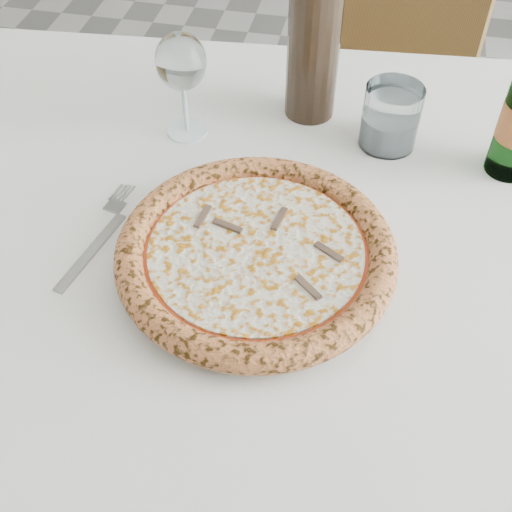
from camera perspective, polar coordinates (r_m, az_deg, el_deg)
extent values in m
cube|color=gray|center=(1.56, 6.50, -13.14)|extent=(5.00, 6.00, 0.02)
cube|color=olive|center=(0.88, 1.33, 2.70)|extent=(1.47, 0.92, 0.04)
cube|color=white|center=(0.86, 1.35, 3.79)|extent=(1.53, 0.98, 0.01)
cube|color=white|center=(1.26, 5.02, 13.37)|extent=(1.47, 0.01, 0.22)
cylinder|color=olive|center=(1.57, -20.24, 4.80)|extent=(0.06, 0.06, 0.71)
cube|color=olive|center=(1.58, 8.55, 12.27)|extent=(0.54, 0.54, 0.04)
cylinder|color=olive|center=(1.81, 15.40, 7.00)|extent=(0.04, 0.04, 0.43)
cylinder|color=olive|center=(1.55, 10.76, -0.29)|extent=(0.04, 0.04, 0.43)
cylinder|color=olive|center=(1.91, 5.14, 10.90)|extent=(0.04, 0.04, 0.43)
cylinder|color=olive|center=(1.66, -0.71, 4.53)|extent=(0.04, 0.04, 0.43)
cylinder|color=white|center=(0.78, 0.00, -0.64)|extent=(0.30, 0.30, 0.01)
torus|color=white|center=(0.78, 0.00, -0.40)|extent=(0.30, 0.30, 0.01)
cylinder|color=tan|center=(0.77, 0.00, 0.00)|extent=(0.33, 0.33, 0.01)
torus|color=#CE793F|center=(0.77, 0.00, 0.40)|extent=(0.34, 0.34, 0.04)
cylinder|color=#D9481A|center=(0.77, 0.00, 0.40)|extent=(0.28, 0.28, 0.00)
cylinder|color=white|center=(0.77, 0.00, 0.56)|extent=(0.26, 0.26, 0.00)
cube|color=brown|center=(0.76, 2.44, 0.42)|extent=(0.04, 0.01, 0.00)
cube|color=brown|center=(0.80, 1.91, 3.22)|extent=(0.02, 0.04, 0.00)
cube|color=brown|center=(0.80, -3.55, 3.62)|extent=(0.04, 0.03, 0.00)
cube|color=brown|center=(0.75, -2.71, -0.11)|extent=(0.04, 0.03, 0.00)
cube|color=brown|center=(0.72, 0.52, -2.62)|extent=(0.02, 0.04, 0.00)
cube|color=gray|center=(0.83, -14.45, 0.35)|extent=(0.04, 0.14, 0.00)
cube|color=gray|center=(0.88, -12.41, 4.40)|extent=(0.03, 0.03, 0.00)
cylinder|color=gray|center=(0.91, -12.35, 5.65)|extent=(0.00, 0.03, 0.00)
cylinder|color=gray|center=(0.90, -11.99, 5.60)|extent=(0.00, 0.03, 0.00)
cylinder|color=gray|center=(0.90, -11.63, 5.56)|extent=(0.00, 0.03, 0.00)
cylinder|color=gray|center=(0.90, -11.26, 5.51)|extent=(0.00, 0.03, 0.00)
cylinder|color=white|center=(1.00, -6.10, 11.01)|extent=(0.06, 0.06, 0.00)
cylinder|color=white|center=(0.97, -6.30, 13.02)|extent=(0.01, 0.01, 0.08)
ellipsoid|color=silver|center=(0.93, -6.69, 16.80)|extent=(0.07, 0.07, 0.08)
cylinder|color=silver|center=(0.96, 11.90, 12.02)|extent=(0.08, 0.08, 0.09)
cylinder|color=silver|center=(0.98, 11.69, 10.94)|extent=(0.07, 0.07, 0.05)
cylinder|color=black|center=(0.98, 5.12, 17.97)|extent=(0.08, 0.08, 0.22)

